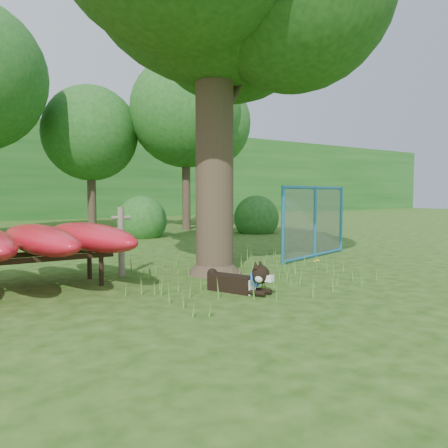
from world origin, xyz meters
TOP-DOWN VIEW (x-y plane):
  - ground at (0.00, 0.00)m, footprint 80.00×80.00m
  - wooden_post at (-1.40, 2.33)m, footprint 0.36×0.14m
  - kayak_rack at (-3.33, 2.10)m, footprint 3.44×3.19m
  - husky_dog at (-0.37, -0.11)m, footprint 0.65×1.20m
  - fence_section at (3.46, 1.96)m, footprint 2.92×0.85m
  - wildflower_clump at (2.11, 0.61)m, footprint 0.11×0.09m
  - bg_tree_c at (1.50, 13.00)m, footprint 4.00×4.00m
  - bg_tree_d at (5.00, 11.00)m, footprint 4.80×4.80m
  - bg_tree_e at (8.00, 14.00)m, footprint 4.60×4.60m
  - shrub_right at (6.50, 8.00)m, footprint 1.80×1.80m
  - shrub_mid at (2.00, 9.00)m, footprint 1.80×1.80m
  - wooded_hillside at (0.00, 28.00)m, footprint 80.00×12.00m

SIDE VIEW (x-z plane):
  - ground at x=0.00m, z-range 0.00..0.00m
  - shrub_right at x=6.50m, z-range -0.90..0.90m
  - shrub_mid at x=2.00m, z-range -0.90..0.90m
  - wildflower_clump at x=2.11m, z-range 0.07..0.31m
  - husky_dog at x=-0.37m, z-range -0.08..0.47m
  - wooden_post at x=-1.40m, z-range 0.04..1.36m
  - kayak_rack at x=-3.33m, z-range 0.28..1.34m
  - fence_section at x=3.46m, z-range -0.58..2.34m
  - wooded_hillside at x=0.00m, z-range 0.00..6.00m
  - bg_tree_c at x=1.50m, z-range 1.05..7.17m
  - bg_tree_d at x=5.00m, z-range 1.33..8.83m
  - bg_tree_e at x=8.00m, z-range 1.46..9.01m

